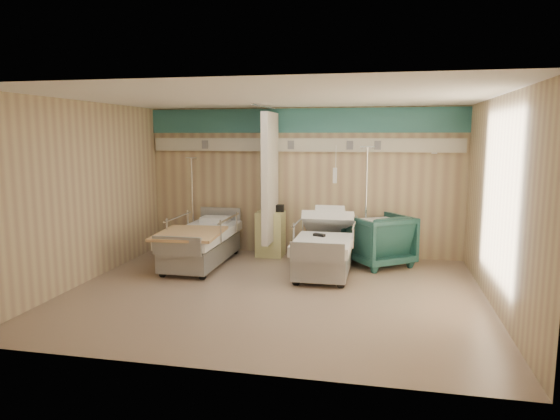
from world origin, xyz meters
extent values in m
cube|color=gray|center=(0.00, 0.00, 0.00)|extent=(6.00, 5.00, 0.00)
cube|color=tan|center=(0.00, 2.50, 1.40)|extent=(6.00, 0.04, 2.80)
cube|color=tan|center=(0.00, -2.50, 1.40)|extent=(6.00, 0.04, 2.80)
cube|color=tan|center=(-3.00, 0.00, 1.40)|extent=(0.04, 5.00, 2.80)
cube|color=tan|center=(3.00, 0.00, 1.40)|extent=(0.04, 5.00, 2.80)
cube|color=white|center=(0.00, 0.00, 2.80)|extent=(6.00, 5.00, 0.04)
cube|color=#327474|center=(0.00, 2.48, 2.55)|extent=(6.00, 0.04, 0.45)
cube|color=beige|center=(0.00, 2.45, 2.10)|extent=(5.88, 0.08, 0.25)
cylinder|color=silver|center=(-0.50, 1.60, 2.76)|extent=(0.03, 1.80, 0.03)
cube|color=beige|center=(-0.50, 1.95, 1.51)|extent=(0.12, 0.90, 2.35)
cube|color=#DCD989|center=(-0.55, 2.20, 0.42)|extent=(0.50, 0.48, 0.85)
imported|color=#1C4640|center=(1.48, 1.90, 0.46)|extent=(1.38, 1.38, 0.91)
cube|color=silver|center=(1.45, 1.89, 0.95)|extent=(0.91, 0.88, 0.08)
cylinder|color=silver|center=(1.23, 2.12, 0.02)|extent=(0.37, 0.37, 0.03)
cylinder|color=silver|center=(1.23, 2.12, 1.04)|extent=(0.03, 0.03, 2.07)
cylinder|color=silver|center=(1.23, 2.12, 2.07)|extent=(0.25, 0.03, 0.03)
cylinder|color=silver|center=(-2.08, 2.13, 0.01)|extent=(0.33, 0.33, 0.03)
cylinder|color=silver|center=(-2.08, 2.13, 0.92)|extent=(0.03, 0.03, 1.85)
cylinder|color=silver|center=(-2.08, 2.13, 1.85)|extent=(0.22, 0.03, 0.03)
cube|color=black|center=(0.51, 1.15, 0.65)|extent=(0.21, 0.16, 0.04)
cube|color=tan|center=(-1.63, 0.84, 0.65)|extent=(1.12, 1.37, 0.04)
cube|color=black|center=(-0.42, 2.24, 0.92)|extent=(0.26, 0.18, 0.13)
cylinder|color=white|center=(-0.60, 2.23, 0.92)|extent=(0.12, 0.12, 0.13)
camera|label=1|loc=(1.52, -6.87, 2.28)|focal=32.00mm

